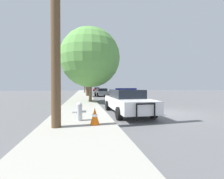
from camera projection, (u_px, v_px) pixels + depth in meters
name	position (u px, v px, depth m)	size (l,w,h in m)	color
ground_plane	(164.00, 113.00, 9.30)	(110.00, 110.00, 0.00)	#565659
sidewalk_left	(80.00, 115.00, 8.33)	(3.00, 110.00, 0.13)	#99968C
police_car	(127.00, 101.00, 9.06)	(2.12, 5.17, 1.54)	white
fire_hydrant	(79.00, 111.00, 6.61)	(0.60, 0.26, 0.81)	#B7BCC1
utility_pole	(55.00, 20.00, 5.45)	(1.40, 0.34, 7.73)	brown
traffic_light	(93.00, 75.00, 32.45)	(3.61, 0.35, 5.73)	#424247
car_background_midblock	(101.00, 92.00, 25.19)	(2.14, 4.30, 1.34)	slate
car_background_distant	(97.00, 89.00, 50.20)	(2.10, 4.67, 1.37)	maroon
tree_sidewalk_near	(90.00, 58.00, 15.25)	(6.03, 6.03, 7.46)	brown
tree_sidewalk_far	(85.00, 77.00, 36.50)	(3.79, 3.79, 5.76)	brown
tree_sidewalk_mid	(87.00, 71.00, 24.38)	(4.39, 4.39, 6.33)	brown
traffic_cone	(95.00, 116.00, 5.91)	(0.37, 0.37, 0.67)	orange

